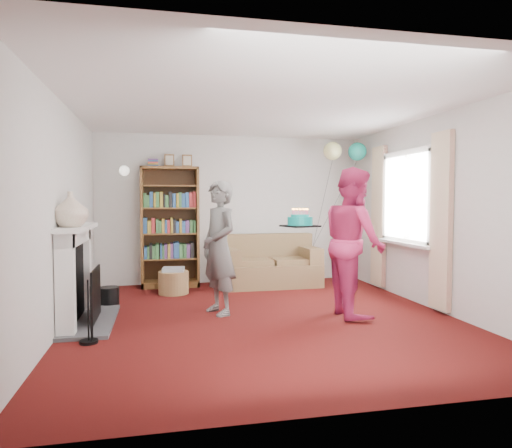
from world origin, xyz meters
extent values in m
plane|color=#360908|center=(0.00, 0.00, 0.00)|extent=(5.00, 5.00, 0.00)
cube|color=silver|center=(0.00, 2.51, 1.25)|extent=(4.50, 0.02, 2.50)
cube|color=silver|center=(-2.26, 0.00, 1.25)|extent=(0.02, 5.00, 2.50)
cube|color=silver|center=(2.26, 0.00, 1.25)|extent=(0.02, 5.00, 2.50)
cube|color=white|center=(0.00, 0.00, 2.50)|extent=(4.50, 5.00, 0.01)
cube|color=#3F3F42|center=(-2.00, 0.20, 0.02)|extent=(0.55, 1.40, 0.04)
cube|color=white|center=(-2.15, -0.35, 0.53)|extent=(0.18, 0.14, 1.06)
cube|color=white|center=(-2.15, 0.75, 0.53)|extent=(0.18, 0.14, 1.06)
cube|color=white|center=(-2.15, 0.20, 1.00)|extent=(0.18, 1.24, 0.16)
cube|color=white|center=(-2.12, 0.20, 1.10)|extent=(0.28, 1.35, 0.05)
cube|color=black|center=(-2.17, 0.20, 0.48)|extent=(0.10, 0.80, 0.86)
cube|color=black|center=(-1.93, 0.20, 0.33)|extent=(0.02, 0.70, 0.60)
cylinder|color=black|center=(-1.90, -0.58, 0.32)|extent=(0.18, 0.18, 0.64)
cylinder|color=black|center=(-1.87, 1.00, 0.13)|extent=(0.26, 0.26, 0.26)
cube|color=white|center=(2.21, 0.60, 2.08)|extent=(0.08, 1.30, 0.08)
cube|color=white|center=(2.21, 0.60, 0.82)|extent=(0.08, 1.30, 0.08)
cube|color=white|center=(2.24, 0.60, 1.45)|extent=(0.01, 1.15, 1.20)
cube|color=white|center=(2.18, 0.60, 0.79)|extent=(0.14, 1.32, 0.04)
cube|color=beige|center=(2.20, -0.22, 1.15)|extent=(0.07, 0.38, 2.20)
cube|color=beige|center=(2.20, 1.42, 1.15)|extent=(0.07, 0.38, 2.20)
cylinder|color=gold|center=(-1.75, 2.45, 1.90)|extent=(0.04, 0.12, 0.04)
sphere|color=white|center=(-1.75, 2.36, 1.88)|extent=(0.16, 0.16, 0.16)
cube|color=#472B14|center=(-1.04, 2.46, 0.97)|extent=(0.92, 0.04, 1.94)
cube|color=brown|center=(-1.48, 2.27, 0.97)|extent=(0.04, 0.42, 1.94)
cube|color=brown|center=(-0.60, 2.27, 0.97)|extent=(0.04, 0.42, 1.94)
cube|color=brown|center=(-1.04, 2.27, 1.92)|extent=(0.92, 0.42, 0.04)
cube|color=brown|center=(-1.04, 2.27, 0.05)|extent=(0.92, 0.42, 0.10)
cube|color=brown|center=(-1.04, 2.27, 0.46)|extent=(0.84, 0.38, 0.03)
cube|color=brown|center=(-1.04, 2.27, 0.87)|extent=(0.84, 0.38, 0.02)
cube|color=brown|center=(-1.04, 2.27, 1.28)|extent=(0.84, 0.38, 0.02)
cube|color=brown|center=(-1.04, 2.27, 1.64)|extent=(0.84, 0.38, 0.02)
cube|color=maroon|center=(-1.30, 2.25, 2.00)|extent=(0.16, 0.22, 0.12)
cube|color=brown|center=(-1.04, 2.32, 2.05)|extent=(0.16, 0.02, 0.20)
cube|color=brown|center=(-0.75, 2.32, 2.05)|extent=(0.16, 0.02, 0.20)
cube|color=olive|center=(0.57, 2.00, 0.19)|extent=(1.58, 0.83, 0.37)
cube|color=olive|center=(0.57, 2.30, 0.51)|extent=(1.58, 0.24, 0.65)
cube|color=olive|center=(-0.10, 2.00, 0.37)|extent=(0.24, 0.78, 0.51)
cube|color=olive|center=(1.24, 2.00, 0.37)|extent=(0.24, 0.78, 0.51)
cube|color=olive|center=(0.22, 1.92, 0.40)|extent=(0.67, 0.53, 0.12)
cube|color=olive|center=(0.92, 1.92, 0.40)|extent=(0.67, 0.53, 0.12)
cylinder|color=#9E7449|center=(-1.01, 1.67, 0.17)|extent=(0.45, 0.45, 0.34)
cube|color=beige|center=(-1.01, 1.67, 0.37)|extent=(0.32, 0.25, 0.06)
imported|color=black|center=(-0.49, 0.33, 0.82)|extent=(0.59, 0.71, 1.65)
imported|color=#B32352|center=(1.11, -0.08, 0.90)|extent=(0.72, 0.90, 1.80)
cube|color=black|center=(0.46, 0.04, 1.09)|extent=(0.37, 0.37, 0.02)
cylinder|color=#0B877D|center=(0.46, 0.04, 1.15)|extent=(0.31, 0.31, 0.10)
cylinder|color=#0B877D|center=(0.46, 0.04, 1.21)|extent=(0.22, 0.22, 0.04)
cylinder|color=pink|center=(0.55, 0.04, 1.25)|extent=(0.01, 0.01, 0.09)
sphere|color=orange|center=(0.55, 0.04, 1.30)|extent=(0.02, 0.02, 0.02)
cylinder|color=pink|center=(0.55, 0.08, 1.25)|extent=(0.01, 0.01, 0.09)
sphere|color=orange|center=(0.55, 0.08, 1.30)|extent=(0.02, 0.02, 0.02)
cylinder|color=pink|center=(0.52, 0.11, 1.25)|extent=(0.01, 0.01, 0.09)
sphere|color=orange|center=(0.52, 0.11, 1.30)|extent=(0.02, 0.02, 0.02)
cylinder|color=pink|center=(0.48, 0.13, 1.25)|extent=(0.01, 0.01, 0.09)
sphere|color=orange|center=(0.48, 0.13, 1.30)|extent=(0.02, 0.02, 0.02)
cylinder|color=pink|center=(0.44, 0.13, 1.25)|extent=(0.01, 0.01, 0.09)
sphere|color=orange|center=(0.44, 0.13, 1.30)|extent=(0.02, 0.02, 0.02)
cylinder|color=pink|center=(0.41, 0.11, 1.25)|extent=(0.01, 0.01, 0.09)
sphere|color=orange|center=(0.41, 0.11, 1.30)|extent=(0.02, 0.02, 0.02)
cylinder|color=pink|center=(0.38, 0.08, 1.25)|extent=(0.01, 0.01, 0.09)
sphere|color=orange|center=(0.38, 0.08, 1.30)|extent=(0.02, 0.02, 0.02)
cylinder|color=pink|center=(0.37, 0.04, 1.25)|extent=(0.01, 0.01, 0.09)
sphere|color=orange|center=(0.37, 0.04, 1.30)|extent=(0.02, 0.02, 0.02)
cylinder|color=pink|center=(0.38, 0.00, 1.25)|extent=(0.01, 0.01, 0.09)
sphere|color=orange|center=(0.38, 0.00, 1.30)|extent=(0.02, 0.02, 0.02)
cylinder|color=pink|center=(0.41, -0.03, 1.25)|extent=(0.01, 0.01, 0.09)
sphere|color=orange|center=(0.41, -0.03, 1.30)|extent=(0.02, 0.02, 0.02)
cylinder|color=pink|center=(0.44, -0.05, 1.25)|extent=(0.01, 0.01, 0.09)
sphere|color=orange|center=(0.44, -0.05, 1.30)|extent=(0.02, 0.02, 0.02)
cylinder|color=pink|center=(0.48, -0.05, 1.25)|extent=(0.01, 0.01, 0.09)
sphere|color=orange|center=(0.48, -0.05, 1.30)|extent=(0.02, 0.02, 0.02)
cylinder|color=pink|center=(0.52, -0.03, 1.25)|extent=(0.01, 0.01, 0.09)
sphere|color=orange|center=(0.52, -0.03, 1.30)|extent=(0.02, 0.02, 0.02)
cylinder|color=pink|center=(0.55, 0.00, 1.25)|extent=(0.01, 0.01, 0.09)
sphere|color=orange|center=(0.55, 0.00, 1.30)|extent=(0.02, 0.02, 0.02)
sphere|color=#3F3F3F|center=(1.24, 1.80, 0.66)|extent=(0.02, 0.02, 0.02)
sphere|color=#1BA892|center=(2.05, 1.91, 2.22)|extent=(0.30, 0.30, 0.30)
sphere|color=#E2E58C|center=(1.61, 1.91, 2.22)|extent=(0.30, 0.30, 0.30)
imported|color=beige|center=(-2.12, -0.15, 1.31)|extent=(0.37, 0.37, 0.37)
camera|label=1|loc=(-1.20, -5.24, 1.41)|focal=32.00mm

